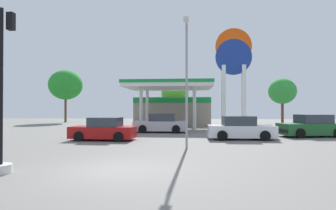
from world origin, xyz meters
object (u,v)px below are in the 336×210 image
at_px(traffic_signal_1, 1,109).
at_px(corner_streetlamp, 187,72).
at_px(car_0, 311,127).
at_px(car_1, 104,130).
at_px(car_2, 240,129).
at_px(station_pole_sign, 234,66).
at_px(tree_1, 175,94).
at_px(tree_0, 66,85).
at_px(tree_2, 282,91).
at_px(car_3, 161,124).

xyz_separation_m(traffic_signal_1, corner_streetlamp, (5.82, 5.69, 1.86)).
bearing_deg(car_0, car_1, -166.63).
relative_size(car_0, traffic_signal_1, 0.90).
bearing_deg(car_2, station_pole_sign, 83.99).
bearing_deg(car_2, tree_1, 105.18).
relative_size(car_1, tree_1, 0.70).
height_order(car_1, tree_0, tree_0).
xyz_separation_m(car_0, tree_2, (3.55, 17.88, 3.61)).
bearing_deg(car_1, station_pole_sign, 49.61).
xyz_separation_m(station_pole_sign, car_0, (4.32, -8.38, -5.74)).
relative_size(car_0, car_3, 1.06).
bearing_deg(station_pole_sign, corner_streetlamp, -106.68).
bearing_deg(car_1, tree_0, 120.29).
relative_size(car_2, corner_streetlamp, 0.68).
relative_size(station_pole_sign, car_1, 2.49).
bearing_deg(car_2, traffic_signal_1, -131.63).
bearing_deg(car_3, traffic_signal_1, -102.60).
height_order(station_pole_sign, car_0, station_pole_sign).
bearing_deg(station_pole_sign, car_1, -130.39).
bearing_deg(car_3, station_pole_sign, 39.14).
distance_m(car_3, tree_0, 22.51).
height_order(car_0, tree_0, tree_0).
bearing_deg(corner_streetlamp, car_3, 103.88).
relative_size(traffic_signal_1, tree_0, 0.69).
height_order(station_pole_sign, tree_2, station_pole_sign).
bearing_deg(car_0, tree_1, 120.89).
distance_m(station_pole_sign, tree_0, 24.68).
xyz_separation_m(car_0, car_2, (-5.43, -2.18, -0.03)).
bearing_deg(traffic_signal_1, car_0, 40.64).
height_order(car_2, tree_0, tree_0).
distance_m(station_pole_sign, tree_1, 12.32).
bearing_deg(car_1, traffic_signal_1, -92.38).
bearing_deg(corner_streetlamp, car_0, 37.97).
distance_m(station_pole_sign, car_0, 11.04).
bearing_deg(corner_streetlamp, traffic_signal_1, -135.64).
bearing_deg(tree_0, tree_2, -0.55).
distance_m(car_1, traffic_signal_1, 9.35).
xyz_separation_m(car_1, car_3, (3.05, 6.11, 0.06)).
bearing_deg(tree_0, traffic_signal_1, -68.37).
relative_size(car_0, tree_1, 0.79).
height_order(station_pole_sign, tree_0, station_pole_sign).
distance_m(car_3, corner_streetlamp, 10.44).
height_order(tree_2, corner_streetlamp, corner_streetlamp).
relative_size(car_0, tree_2, 0.78).
relative_size(tree_0, corner_streetlamp, 1.18).
height_order(traffic_signal_1, tree_1, tree_1).
height_order(car_0, traffic_signal_1, traffic_signal_1).
bearing_deg(corner_streetlamp, car_1, 146.84).
distance_m(car_0, tree_2, 18.58).
relative_size(tree_0, tree_2, 1.25).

